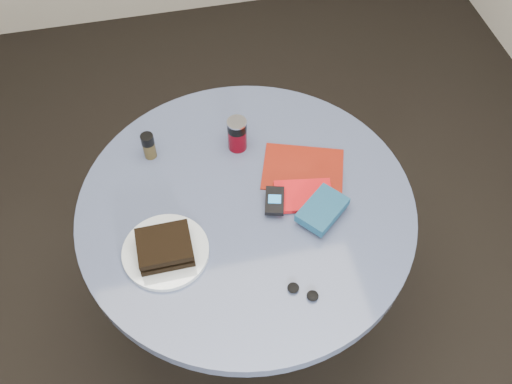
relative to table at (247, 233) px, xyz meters
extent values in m
plane|color=black|center=(0.00, 0.00, -0.59)|extent=(4.00, 4.00, 0.00)
cylinder|color=black|center=(0.00, 0.00, -0.57)|extent=(0.48, 0.48, 0.03)
cylinder|color=black|center=(0.00, 0.00, -0.22)|extent=(0.11, 0.11, 0.68)
cylinder|color=#434E6F|center=(0.00, 0.00, 0.14)|extent=(1.00, 1.00, 0.04)
cylinder|color=silver|center=(-0.25, -0.12, 0.17)|extent=(0.29, 0.29, 0.02)
cube|color=black|center=(-0.25, -0.12, 0.19)|extent=(0.15, 0.13, 0.02)
cube|color=#372115|center=(-0.25, -0.12, 0.20)|extent=(0.13, 0.11, 0.01)
cube|color=black|center=(-0.25, -0.12, 0.22)|extent=(0.15, 0.13, 0.02)
cylinder|color=#610410|center=(0.02, 0.22, 0.20)|extent=(0.07, 0.07, 0.08)
cylinder|color=black|center=(0.02, 0.22, 0.26)|extent=(0.07, 0.07, 0.03)
cylinder|color=silver|center=(0.02, 0.22, 0.28)|extent=(0.07, 0.07, 0.01)
cylinder|color=#40361B|center=(-0.25, 0.25, 0.19)|extent=(0.04, 0.04, 0.06)
cylinder|color=black|center=(-0.25, 0.25, 0.24)|extent=(0.05, 0.05, 0.03)
cube|color=maroon|center=(0.20, 0.09, 0.17)|extent=(0.29, 0.25, 0.00)
cube|color=red|center=(0.17, -0.02, 0.17)|extent=(0.18, 0.14, 0.01)
cube|color=navy|center=(0.20, -0.09, 0.20)|extent=(0.17, 0.17, 0.03)
cube|color=black|center=(0.08, -0.03, 0.19)|extent=(0.08, 0.11, 0.02)
cube|color=#2474B6|center=(0.08, -0.03, 0.20)|extent=(0.04, 0.04, 0.00)
ellipsoid|color=black|center=(0.07, -0.30, 0.17)|extent=(0.04, 0.04, 0.02)
ellipsoid|color=black|center=(0.11, -0.33, 0.17)|extent=(0.04, 0.04, 0.02)
camera|label=1|loc=(-0.18, -0.95, 1.54)|focal=40.00mm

